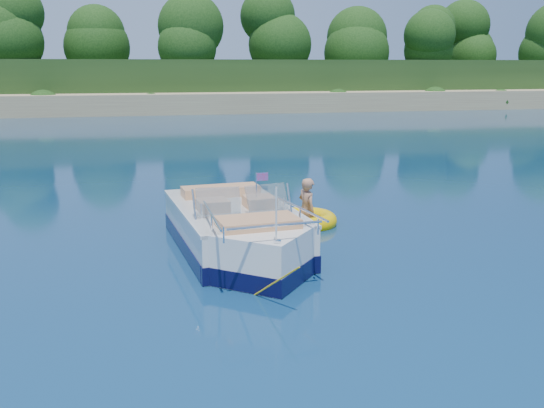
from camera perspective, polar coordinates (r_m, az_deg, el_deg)
The scene contains 6 objects.
ground at distance 11.36m, azimuth -5.21°, elevation -5.40°, with size 160.00×160.00×0.00m, color #092040.
shoreline at distance 74.53m, azimuth -11.87°, elevation 10.68°, with size 170.00×59.00×6.00m.
treeline at distance 51.78m, azimuth -11.55°, elevation 14.88°, with size 150.00×7.12×8.19m.
motorboat at distance 11.69m, azimuth -3.15°, elevation -2.87°, with size 2.49×5.92×1.97m.
tow_tube at distance 13.89m, azimuth 3.18°, elevation -1.53°, with size 1.88×1.88×0.38m.
boy at distance 13.86m, azimuth 3.16°, elevation -1.98°, with size 0.56×0.37×1.54m, color tan.
Camera 1 is at (-1.36, -10.70, 3.57)m, focal length 40.00 mm.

